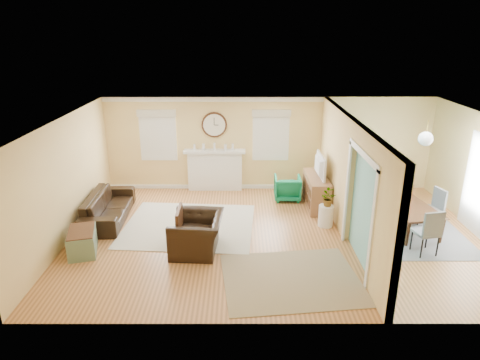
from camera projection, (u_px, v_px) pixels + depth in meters
name	position (u px, v px, depth m)	size (l,w,h in m)	color
floor	(276.00, 235.00, 9.47)	(9.00, 9.00, 0.00)	#92592F
wall_back	(269.00, 144.00, 11.86)	(9.00, 0.02, 2.60)	#DDB673
wall_front	(295.00, 250.00, 6.21)	(9.00, 0.02, 2.60)	#DDB673
wall_left	(65.00, 180.00, 9.03)	(0.02, 6.00, 2.60)	#DDB673
ceiling	(280.00, 120.00, 8.60)	(9.00, 6.00, 0.02)	white
partition	(346.00, 173.00, 9.28)	(0.17, 6.00, 2.60)	#DDB673
fireplace	(215.00, 169.00, 11.98)	(1.70, 0.30, 1.17)	white
wall_clock	(214.00, 125.00, 11.64)	(0.70, 0.07, 0.70)	#4C301C
window_left	(158.00, 132.00, 11.69)	(1.05, 0.13, 1.42)	white
window_right	(271.00, 132.00, 11.70)	(1.05, 0.13, 1.42)	white
pendant	(426.00, 139.00, 8.74)	(0.30, 0.30, 0.55)	gold
rug_cream	(189.00, 225.00, 9.94)	(2.94, 2.55, 0.02)	beige
rug_jute	(291.00, 279.00, 7.82)	(2.46, 2.01, 0.01)	#94815F
rug_grey	(405.00, 229.00, 9.78)	(2.31, 2.89, 0.01)	slate
sofa	(108.00, 207.00, 10.19)	(2.18, 0.85, 0.64)	black
eames_chair	(197.00, 234.00, 8.72)	(1.17, 1.02, 0.76)	black
green_chair	(287.00, 188.00, 11.38)	(0.68, 0.70, 0.64)	#137E5B
trunk	(82.00, 241.00, 8.69)	(0.72, 0.96, 0.49)	slate
credenza	(316.00, 191.00, 10.93)	(0.50, 1.47, 0.80)	#876244
tv	(317.00, 166.00, 10.70)	(0.99, 0.13, 0.57)	black
garden_stool	(326.00, 216.00, 9.86)	(0.34, 0.34, 0.50)	white
potted_plant	(327.00, 198.00, 9.71)	(0.35, 0.30, 0.39)	#337F33
dining_table	(407.00, 217.00, 9.68)	(1.70, 0.95, 0.60)	#4C301C
dining_chair_n	(396.00, 188.00, 10.64)	(0.45, 0.45, 0.99)	slate
dining_chair_s	(427.00, 227.00, 8.53)	(0.52, 0.52, 0.99)	slate
dining_chair_w	(381.00, 207.00, 9.58)	(0.44, 0.44, 0.92)	white
dining_chair_e	(432.00, 205.00, 9.67)	(0.51, 0.51, 0.94)	slate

